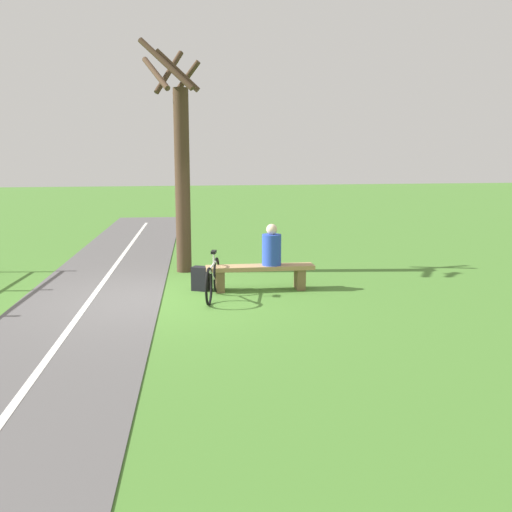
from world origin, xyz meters
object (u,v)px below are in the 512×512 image
at_px(bench, 260,273).
at_px(person_seated, 272,248).
at_px(bicycle, 213,279).
at_px(backpack, 201,279).
at_px(tree_far_right, 181,165).

distance_m(bench, person_seated, 0.51).
height_order(bicycle, backpack, bicycle).
height_order(person_seated, tree_far_right, tree_far_right).
height_order(person_seated, backpack, person_seated).
bearing_deg(tree_far_right, backpack, 97.28).
bearing_deg(person_seated, bicycle, 25.00).
bearing_deg(backpack, bicycle, 102.65).
bearing_deg(person_seated, backpack, -6.10).
relative_size(person_seated, bicycle, 0.49).
xyz_separation_m(person_seated, backpack, (1.31, -0.19, -0.58)).
relative_size(bench, person_seated, 2.63).
distance_m(bicycle, tree_far_right, 3.21).
xyz_separation_m(bench, person_seated, (-0.22, 0.01, 0.47)).
distance_m(bench, tree_far_right, 3.12).
relative_size(bench, backpack, 4.53).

